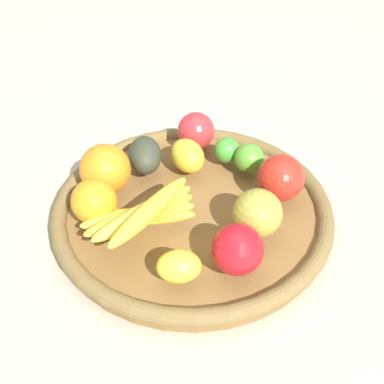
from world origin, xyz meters
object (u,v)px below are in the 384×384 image
banana_bunch (142,214)px  apple_3 (281,178)px  apple_1 (196,131)px  orange_0 (94,201)px  apple_0 (237,250)px  apple_2 (258,213)px  lime_0 (249,158)px  lime_1 (227,150)px  lemon_1 (179,266)px  avocado (145,155)px  orange_1 (105,169)px  lemon_0 (188,156)px

banana_bunch → apple_3: same height
apple_1 → orange_0: bearing=27.7°
banana_bunch → apple_0: banana_bunch is taller
apple_2 → banana_bunch: (0.15, -0.06, 0.00)m
lime_0 → apple_3: size_ratio=0.67×
lime_1 → apple_3: apple_3 is taller
lemon_1 → lime_1: bearing=-130.1°
avocado → orange_1: (0.08, 0.03, 0.01)m
lime_0 → apple_3: apple_3 is taller
lime_1 → apple_3: (-0.03, 0.12, 0.02)m
avocado → orange_0: 0.14m
lime_0 → orange_0: size_ratio=0.72×
lime_1 → orange_0: (0.25, 0.05, 0.01)m
apple_3 → avocado: 0.23m
apple_2 → orange_1: 0.25m
apple_1 → orange_1: orange_1 is taller
lemon_0 → apple_0: bearing=82.8°
lemon_0 → orange_1: size_ratio=0.87×
lime_0 → banana_bunch: size_ratio=0.29×
apple_0 → avocado: bearing=-82.0°
lime_1 → apple_3: bearing=105.4°
apple_3 → banana_bunch: bearing=-2.1°
apple_2 → lemon_0: 0.18m
lime_1 → apple_0: bearing=66.1°
apple_3 → apple_0: bearing=38.6°
apple_1 → lime_0: bearing=117.7°
apple_2 → avocado: bearing=-65.4°
lemon_0 → lime_1: bearing=174.8°
orange_0 → apple_0: bearing=130.5°
apple_3 → apple_0: (0.13, 0.11, -0.00)m
lemon_0 → orange_0: size_ratio=1.03×
apple_0 → lemon_1: size_ratio=1.18×
lime_1 → orange_1: size_ratio=0.54×
avocado → apple_0: size_ratio=1.15×
banana_bunch → lemon_1: 0.10m
lime_1 → lime_0: bearing=118.7°
apple_1 → orange_1: bearing=16.5°
lime_1 → orange_1: bearing=-1.9°
lime_0 → banana_bunch: banana_bunch is taller
lemon_0 → apple_0: (0.03, 0.23, 0.01)m
apple_0 → lemon_1: (0.08, -0.01, -0.01)m
banana_bunch → apple_1: banana_bunch is taller
lime_1 → lemon_0: bearing=-5.2°
lime_1 → orange_0: size_ratio=0.64×
lemon_1 → orange_1: size_ratio=0.74×
apple_0 → orange_0: bearing=-49.5°
apple_3 → orange_1: orange_1 is taller
lime_1 → lemon_1: (0.18, 0.21, 0.00)m
lime_1 → apple_1: bearing=-63.0°
lime_0 → banana_bunch: 0.23m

